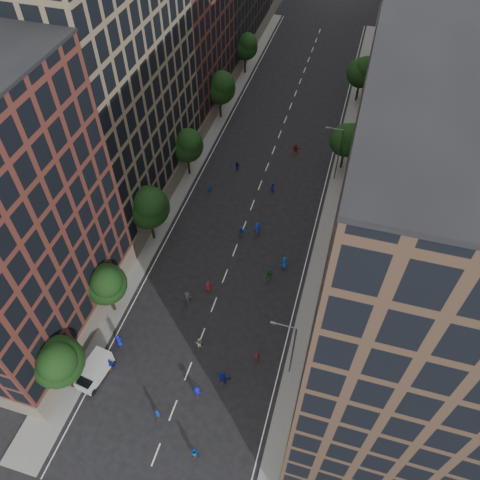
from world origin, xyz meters
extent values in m
plane|color=black|center=(0.00, 40.00, 0.00)|extent=(240.00, 240.00, 0.00)
cube|color=slate|center=(-12.00, 47.50, 0.07)|extent=(4.00, 105.00, 0.15)
cube|color=slate|center=(12.00, 47.50, 0.07)|extent=(4.00, 105.00, 0.15)
cube|color=#7E6C52|center=(-19.00, 35.00, 17.00)|extent=(14.00, 26.00, 34.00)
cube|color=#5C2B23|center=(-19.00, 58.00, 14.00)|extent=(14.00, 20.00, 28.00)
cube|color=#4A3527|center=(19.00, 15.00, 18.00)|extent=(14.00, 30.00, 36.00)
cube|color=#696056|center=(19.00, 44.00, 16.50)|extent=(14.00, 28.00, 33.00)
cube|color=#7E6C52|center=(19.00, 71.00, 17.50)|extent=(14.00, 26.00, 35.00)
cylinder|color=black|center=(-11.20, 4.00, 1.98)|extent=(0.36, 0.36, 3.96)
sphere|color=black|center=(-11.20, 4.00, 5.58)|extent=(5.20, 5.20, 5.20)
sphere|color=black|center=(-10.55, 3.48, 6.88)|extent=(3.90, 3.90, 3.90)
cylinder|color=black|center=(-11.20, 14.00, 1.85)|extent=(0.36, 0.36, 3.70)
sphere|color=black|center=(-11.20, 14.00, 5.21)|extent=(4.80, 4.80, 4.80)
sphere|color=black|center=(-10.60, 13.52, 6.41)|extent=(3.60, 3.60, 3.60)
cylinder|color=black|center=(-11.20, 26.00, 2.11)|extent=(0.36, 0.36, 4.22)
sphere|color=black|center=(-11.20, 26.00, 5.95)|extent=(5.60, 5.60, 5.60)
sphere|color=black|center=(-10.50, 25.44, 7.35)|extent=(4.20, 4.20, 4.20)
cylinder|color=black|center=(-11.20, 40.00, 1.94)|extent=(0.36, 0.36, 3.87)
sphere|color=black|center=(-11.20, 40.00, 5.46)|extent=(5.00, 5.00, 5.00)
sphere|color=black|center=(-10.57, 39.50, 6.71)|extent=(3.75, 3.75, 3.75)
cylinder|color=black|center=(-11.20, 56.00, 2.02)|extent=(0.36, 0.36, 4.05)
sphere|color=black|center=(-11.20, 56.00, 5.70)|extent=(5.40, 5.40, 5.40)
sphere|color=black|center=(-10.52, 55.46, 7.05)|extent=(4.05, 4.05, 4.05)
cylinder|color=black|center=(-11.20, 72.00, 1.89)|extent=(0.36, 0.36, 3.78)
sphere|color=black|center=(-11.20, 72.00, 5.33)|extent=(4.80, 4.80, 4.80)
sphere|color=black|center=(-10.60, 71.52, 6.53)|extent=(3.60, 3.60, 3.60)
cylinder|color=black|center=(11.20, 48.00, 1.87)|extent=(0.36, 0.36, 3.74)
sphere|color=black|center=(11.20, 48.00, 5.27)|extent=(5.00, 5.00, 5.00)
sphere|color=black|center=(11.82, 47.50, 6.52)|extent=(3.75, 3.75, 3.75)
cylinder|color=black|center=(11.20, 68.00, 1.98)|extent=(0.36, 0.36, 3.96)
sphere|color=black|center=(11.20, 68.00, 5.58)|extent=(5.20, 5.20, 5.20)
sphere|color=black|center=(11.85, 67.48, 6.88)|extent=(3.90, 3.90, 3.90)
cylinder|color=#595B60|center=(10.60, 12.00, 4.50)|extent=(0.18, 0.18, 9.00)
cylinder|color=#595B60|center=(9.40, 12.00, 9.00)|extent=(2.40, 0.12, 0.12)
cube|color=#595B60|center=(8.30, 12.00, 8.95)|extent=(0.50, 0.22, 0.15)
cylinder|color=#595B60|center=(10.60, 45.00, 4.50)|extent=(0.18, 0.18, 9.00)
cylinder|color=#595B60|center=(9.40, 45.00, 9.00)|extent=(2.40, 0.12, 0.12)
cube|color=#595B60|center=(8.30, 45.00, 8.95)|extent=(0.50, 0.22, 0.15)
cube|color=silver|center=(-9.22, 6.27, 1.33)|extent=(2.39, 3.55, 2.02)
cube|color=silver|center=(-9.51, 4.28, 0.96)|extent=(2.03, 1.72, 1.28)
cube|color=black|center=(-9.51, 4.28, 1.56)|extent=(1.81, 1.42, 0.09)
cylinder|color=black|center=(-10.46, 4.14, 0.35)|extent=(0.33, 0.72, 0.70)
cylinder|color=black|center=(-8.65, 3.87, 0.35)|extent=(0.33, 0.72, 0.70)
cylinder|color=black|center=(-9.94, 7.68, 0.35)|extent=(0.33, 0.72, 0.70)
cylinder|color=black|center=(-8.13, 7.41, 0.35)|extent=(0.33, 0.72, 0.70)
imported|color=#1418A9|center=(-8.50, 9.89, 0.95)|extent=(1.08, 0.87, 1.91)
imported|color=navy|center=(-1.14, 3.45, 0.83)|extent=(0.67, 0.50, 1.66)
imported|color=#144CA7|center=(3.65, 1.00, 0.84)|extent=(0.88, 0.72, 1.68)
imported|color=#121895|center=(1.95, 6.71, 0.92)|extent=(1.21, 0.72, 1.84)
imported|color=navy|center=(-8.11, 7.02, 0.96)|extent=(1.19, 0.65, 1.92)
imported|color=navy|center=(4.01, 8.89, 0.96)|extent=(1.83, 0.75, 1.92)
imported|color=#AA1C24|center=(-1.32, 19.96, 0.76)|extent=(0.84, 0.67, 1.51)
imported|color=maroon|center=(6.81, 12.33, 0.75)|extent=(0.62, 0.50, 1.49)
imported|color=silver|center=(0.24, 12.12, 0.82)|extent=(0.86, 0.70, 1.65)
imported|color=#3E3E43|center=(-3.16, 17.51, 0.89)|extent=(1.33, 1.09, 1.79)
imported|color=#227235|center=(5.50, 23.54, 0.97)|extent=(1.22, 0.75, 1.93)
imported|color=#164AB5|center=(0.08, 29.84, 0.77)|extent=(1.49, 0.79, 1.54)
imported|color=#13479F|center=(6.92, 25.96, 0.93)|extent=(1.02, 0.78, 1.87)
imported|color=#133C9C|center=(-6.82, 36.75, 0.90)|extent=(0.72, 0.52, 1.81)
imported|color=#1628B6|center=(2.14, 39.51, 0.83)|extent=(0.90, 0.76, 1.65)
imported|color=#1529B0|center=(2.11, 30.85, 0.92)|extent=(1.21, 0.71, 1.84)
imported|color=#11158E|center=(-4.32, 42.96, 0.82)|extent=(1.04, 0.70, 1.63)
imported|color=#A51B20|center=(3.57, 49.61, 0.88)|extent=(1.68, 0.71, 1.75)
camera|label=1|loc=(11.82, -11.63, 47.59)|focal=35.00mm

